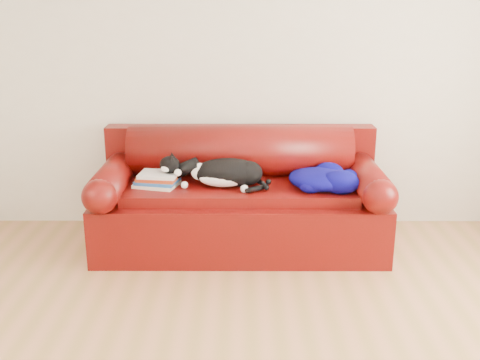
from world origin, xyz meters
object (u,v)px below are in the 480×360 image
object	(u,v)px
sofa_base	(240,216)
blanket	(322,178)
cat	(226,173)
book_stack	(158,179)

from	to	relation	value
sofa_base	blanket	world-z (taller)	blanket
cat	blanket	size ratio (longest dim) A/B	1.24
book_stack	cat	size ratio (longest dim) A/B	0.50
book_stack	cat	distance (m)	0.50
blanket	sofa_base	bearing A→B (deg)	169.02
sofa_base	blanket	size ratio (longest dim) A/B	3.76
sofa_base	cat	world-z (taller)	cat
sofa_base	cat	distance (m)	0.38
sofa_base	cat	size ratio (longest dim) A/B	3.03
blanket	cat	bearing A→B (deg)	177.43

